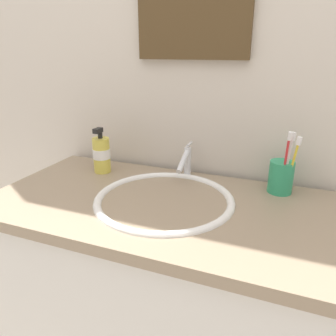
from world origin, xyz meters
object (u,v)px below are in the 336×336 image
(soap_dispenser, at_px, (102,154))
(toothbrush_cup, at_px, (281,177))
(toothbrush_yellow, at_px, (293,162))
(toothbrush_white, at_px, (288,159))
(toothbrush_red, at_px, (286,159))
(faucet, at_px, (186,161))

(soap_dispenser, bearing_deg, toothbrush_cup, 4.58)
(toothbrush_yellow, height_order, soap_dispenser, toothbrush_yellow)
(toothbrush_white, bearing_deg, toothbrush_yellow, -11.93)
(toothbrush_red, xyz_separation_m, soap_dispenser, (-0.61, -0.02, -0.05))
(toothbrush_white, bearing_deg, toothbrush_red, -124.24)
(toothbrush_cup, distance_m, toothbrush_red, 0.07)
(toothbrush_white, bearing_deg, toothbrush_cup, 129.26)
(toothbrush_cup, xyz_separation_m, soap_dispenser, (-0.60, -0.05, 0.02))
(toothbrush_white, height_order, toothbrush_red, toothbrush_red)
(faucet, xyz_separation_m, toothbrush_yellow, (0.34, -0.03, 0.05))
(toothbrush_cup, bearing_deg, toothbrush_yellow, -36.07)
(toothbrush_white, distance_m, soap_dispenser, 0.62)
(toothbrush_red, bearing_deg, toothbrush_cup, 104.97)
(toothbrush_cup, distance_m, toothbrush_yellow, 0.07)
(toothbrush_red, bearing_deg, faucet, 172.50)
(toothbrush_yellow, distance_m, toothbrush_red, 0.02)
(faucet, height_order, toothbrush_red, toothbrush_red)
(toothbrush_yellow, distance_m, toothbrush_white, 0.02)
(toothbrush_yellow, bearing_deg, toothbrush_red, -160.59)
(faucet, xyz_separation_m, soap_dispenser, (-0.29, -0.06, 0.01))
(toothbrush_yellow, relative_size, toothbrush_red, 0.92)
(faucet, bearing_deg, toothbrush_yellow, -5.82)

